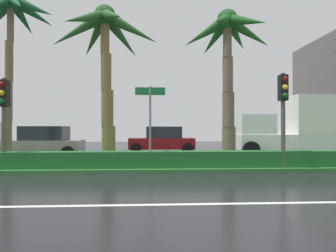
{
  "coord_description": "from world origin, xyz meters",
  "views": [
    {
      "loc": [
        -1.22,
        -3.96,
        1.62
      ],
      "look_at": [
        -0.45,
        10.98,
        1.73
      ],
      "focal_mm": 30.22,
      "sensor_mm": 36.0,
      "label": 1
    }
  ],
  "objects_px": {
    "car_in_traffic_second": "(162,140)",
    "box_truck_lead": "(291,129)",
    "palm_tree_mid_left": "(11,20)",
    "street_name_sign": "(150,115)",
    "palm_tree_centre_left": "(105,43)",
    "car_in_traffic_leading": "(43,142)",
    "traffic_signal_median_left": "(4,106)",
    "traffic_signal_median_right": "(283,102)",
    "palm_tree_centre": "(228,46)"
  },
  "relations": [
    {
      "from": "palm_tree_mid_left",
      "to": "palm_tree_centre_left",
      "type": "bearing_deg",
      "value": -4.38
    },
    {
      "from": "car_in_traffic_leading",
      "to": "palm_tree_centre_left",
      "type": "bearing_deg",
      "value": 137.37
    },
    {
      "from": "palm_tree_centre",
      "to": "box_truck_lead",
      "type": "relative_size",
      "value": 1.04
    },
    {
      "from": "palm_tree_centre_left",
      "to": "box_truck_lead",
      "type": "xyz_separation_m",
      "value": [
        10.03,
        3.72,
        -3.74
      ]
    },
    {
      "from": "traffic_signal_median_right",
      "to": "street_name_sign",
      "type": "relative_size",
      "value": 1.17
    },
    {
      "from": "palm_tree_mid_left",
      "to": "car_in_traffic_leading",
      "type": "height_order",
      "value": "palm_tree_mid_left"
    },
    {
      "from": "car_in_traffic_second",
      "to": "palm_tree_centre",
      "type": "bearing_deg",
      "value": 111.6
    },
    {
      "from": "car_in_traffic_leading",
      "to": "box_truck_lead",
      "type": "height_order",
      "value": "box_truck_lead"
    },
    {
      "from": "palm_tree_centre_left",
      "to": "traffic_signal_median_left",
      "type": "bearing_deg",
      "value": -151.58
    },
    {
      "from": "palm_tree_centre_left",
      "to": "street_name_sign",
      "type": "bearing_deg",
      "value": -43.18
    },
    {
      "from": "palm_tree_centre_left",
      "to": "box_truck_lead",
      "type": "bearing_deg",
      "value": 20.34
    },
    {
      "from": "box_truck_lead",
      "to": "street_name_sign",
      "type": "bearing_deg",
      "value": 34.52
    },
    {
      "from": "palm_tree_centre_left",
      "to": "car_in_traffic_leading",
      "type": "distance_m",
      "value": 7.03
    },
    {
      "from": "street_name_sign",
      "to": "traffic_signal_median_right",
      "type": "bearing_deg",
      "value": -1.09
    },
    {
      "from": "traffic_signal_median_right",
      "to": "car_in_traffic_leading",
      "type": "xyz_separation_m",
      "value": [
        -10.9,
        5.61,
        -1.75
      ]
    },
    {
      "from": "palm_tree_centre",
      "to": "traffic_signal_median_right",
      "type": "bearing_deg",
      "value": -49.48
    },
    {
      "from": "car_in_traffic_second",
      "to": "box_truck_lead",
      "type": "bearing_deg",
      "value": 158.34
    },
    {
      "from": "traffic_signal_median_left",
      "to": "traffic_signal_median_right",
      "type": "height_order",
      "value": "traffic_signal_median_right"
    },
    {
      "from": "traffic_signal_median_left",
      "to": "traffic_signal_median_right",
      "type": "relative_size",
      "value": 0.93
    },
    {
      "from": "car_in_traffic_second",
      "to": "street_name_sign",
      "type": "bearing_deg",
      "value": 85.2
    },
    {
      "from": "palm_tree_mid_left",
      "to": "street_name_sign",
      "type": "bearing_deg",
      "value": -19.53
    },
    {
      "from": "traffic_signal_median_right",
      "to": "box_truck_lead",
      "type": "distance_m",
      "value": 6.53
    },
    {
      "from": "palm_tree_centre",
      "to": "car_in_traffic_second",
      "type": "height_order",
      "value": "palm_tree_centre"
    },
    {
      "from": "palm_tree_centre",
      "to": "palm_tree_mid_left",
      "type": "bearing_deg",
      "value": 177.57
    },
    {
      "from": "car_in_traffic_leading",
      "to": "car_in_traffic_second",
      "type": "relative_size",
      "value": 1.0
    },
    {
      "from": "car_in_traffic_leading",
      "to": "palm_tree_mid_left",
      "type": "bearing_deg",
      "value": 88.12
    },
    {
      "from": "car_in_traffic_second",
      "to": "box_truck_lead",
      "type": "relative_size",
      "value": 0.67
    },
    {
      "from": "palm_tree_centre_left",
      "to": "traffic_signal_median_right",
      "type": "xyz_separation_m",
      "value": [
        6.91,
        -1.93,
        -2.71
      ]
    },
    {
      "from": "box_truck_lead",
      "to": "car_in_traffic_leading",
      "type": "bearing_deg",
      "value": 0.16
    },
    {
      "from": "palm_tree_mid_left",
      "to": "street_name_sign",
      "type": "relative_size",
      "value": 2.5
    },
    {
      "from": "box_truck_lead",
      "to": "palm_tree_centre_left",
      "type": "bearing_deg",
      "value": 20.34
    },
    {
      "from": "palm_tree_centre_left",
      "to": "traffic_signal_median_right",
      "type": "relative_size",
      "value": 1.92
    },
    {
      "from": "palm_tree_centre_left",
      "to": "traffic_signal_median_left",
      "type": "distance_m",
      "value": 4.73
    },
    {
      "from": "palm_tree_centre",
      "to": "car_in_traffic_second",
      "type": "xyz_separation_m",
      "value": [
        -2.66,
        6.73,
        -4.35
      ]
    },
    {
      "from": "street_name_sign",
      "to": "box_truck_lead",
      "type": "bearing_deg",
      "value": 34.52
    },
    {
      "from": "palm_tree_mid_left",
      "to": "palm_tree_centre",
      "type": "height_order",
      "value": "palm_tree_mid_left"
    },
    {
      "from": "palm_tree_centre_left",
      "to": "car_in_traffic_leading",
      "type": "xyz_separation_m",
      "value": [
        -3.99,
        3.68,
        -4.46
      ]
    },
    {
      "from": "palm_tree_mid_left",
      "to": "car_in_traffic_second",
      "type": "height_order",
      "value": "palm_tree_mid_left"
    },
    {
      "from": "palm_tree_centre_left",
      "to": "car_in_traffic_second",
      "type": "height_order",
      "value": "palm_tree_centre_left"
    },
    {
      "from": "palm_tree_centre_left",
      "to": "car_in_traffic_leading",
      "type": "height_order",
      "value": "palm_tree_centre_left"
    },
    {
      "from": "palm_tree_mid_left",
      "to": "palm_tree_centre_left",
      "type": "distance_m",
      "value": 4.24
    },
    {
      "from": "car_in_traffic_second",
      "to": "car_in_traffic_leading",
      "type": "bearing_deg",
      "value": 23.98
    },
    {
      "from": "palm_tree_centre",
      "to": "street_name_sign",
      "type": "distance_m",
      "value": 4.9
    },
    {
      "from": "car_in_traffic_leading",
      "to": "car_in_traffic_second",
      "type": "distance_m",
      "value": 7.29
    },
    {
      "from": "palm_tree_mid_left",
      "to": "car_in_traffic_leading",
      "type": "xyz_separation_m",
      "value": [
        0.11,
        3.36,
        -5.48
      ]
    },
    {
      "from": "street_name_sign",
      "to": "car_in_traffic_second",
      "type": "xyz_separation_m",
      "value": [
        0.71,
        8.48,
        -1.25
      ]
    },
    {
      "from": "traffic_signal_median_right",
      "to": "car_in_traffic_second",
      "type": "bearing_deg",
      "value": 116.32
    },
    {
      "from": "palm_tree_mid_left",
      "to": "car_in_traffic_leading",
      "type": "bearing_deg",
      "value": 88.12
    },
    {
      "from": "box_truck_lead",
      "to": "palm_tree_centre",
      "type": "bearing_deg",
      "value": 39.0
    },
    {
      "from": "palm_tree_centre",
      "to": "traffic_signal_median_right",
      "type": "xyz_separation_m",
      "value": [
        1.57,
        -1.84,
        -2.6
      ]
    }
  ]
}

